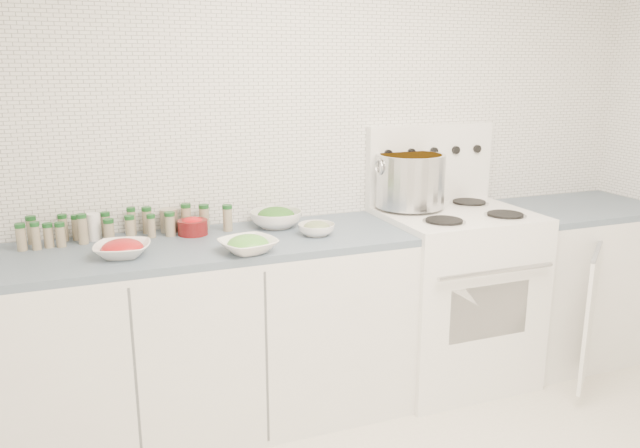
{
  "coord_description": "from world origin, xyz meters",
  "views": [
    {
      "loc": [
        -1.32,
        -1.52,
        1.67
      ],
      "look_at": [
        -0.3,
        1.14,
        0.95
      ],
      "focal_mm": 35.0,
      "sensor_mm": 36.0,
      "label": 1
    }
  ],
  "objects": [
    {
      "name": "room_walls",
      "position": [
        0.0,
        0.0,
        1.56
      ],
      "size": [
        3.54,
        3.04,
        2.52
      ],
      "color": "white",
      "rests_on": "ground"
    },
    {
      "name": "counter_left",
      "position": [
        -0.82,
        1.19,
        0.45
      ],
      "size": [
        1.85,
        0.62,
        0.9
      ],
      "color": "white",
      "rests_on": "ground"
    },
    {
      "name": "stove",
      "position": [
        0.48,
        1.19,
        0.5
      ],
      "size": [
        0.76,
        0.7,
        1.36
      ],
      "color": "white",
      "rests_on": "ground"
    },
    {
      "name": "counter_right",
      "position": [
        1.3,
        1.19,
        0.45
      ],
      "size": [
        0.89,
        0.89,
        0.9
      ],
      "color": "white",
      "rests_on": "ground"
    },
    {
      "name": "stock_pot",
      "position": [
        0.29,
        1.34,
        1.1
      ],
      "size": [
        0.38,
        0.36,
        0.28
      ],
      "rotation": [
        0.0,
        0.0,
        -0.05
      ],
      "color": "silver",
      "rests_on": "stove"
    },
    {
      "name": "bowl_tomato",
      "position": [
        -1.2,
        1.1,
        0.93
      ],
      "size": [
        0.28,
        0.28,
        0.08
      ],
      "color": "white",
      "rests_on": "counter_left"
    },
    {
      "name": "bowl_snowpea",
      "position": [
        -0.7,
        0.97,
        0.93
      ],
      "size": [
        0.29,
        0.29,
        0.08
      ],
      "color": "white",
      "rests_on": "counter_left"
    },
    {
      "name": "bowl_broccoli",
      "position": [
        -0.46,
        1.34,
        0.95
      ],
      "size": [
        0.26,
        0.26,
        0.1
      ],
      "color": "white",
      "rests_on": "counter_left"
    },
    {
      "name": "bowl_zucchini",
      "position": [
        -0.32,
        1.13,
        0.93
      ],
      "size": [
        0.23,
        0.23,
        0.07
      ],
      "color": "white",
      "rests_on": "counter_left"
    },
    {
      "name": "bowl_pepper",
      "position": [
        -0.86,
        1.35,
        0.94
      ],
      "size": [
        0.14,
        0.14,
        0.09
      ],
      "color": "#5A0F10",
      "rests_on": "counter_left"
    },
    {
      "name": "salt_canister",
      "position": [
        -1.3,
        1.41,
        0.96
      ],
      "size": [
        0.07,
        0.07,
        0.12
      ],
      "primitive_type": "cylinder",
      "rotation": [
        0.0,
        0.0,
        0.23
      ],
      "color": "white",
      "rests_on": "counter_left"
    },
    {
      "name": "tin_can",
      "position": [
        -0.96,
        1.44,
        0.96
      ],
      "size": [
        0.1,
        0.1,
        0.11
      ],
      "primitive_type": "cylinder",
      "rotation": [
        0.0,
        0.0,
        0.18
      ],
      "color": "#B1A695",
      "rests_on": "counter_left"
    },
    {
      "name": "spice_cluster",
      "position": [
        -1.19,
        1.4,
        0.96
      ],
      "size": [
        0.95,
        0.16,
        0.14
      ],
      "color": "gray",
      "rests_on": "counter_left"
    }
  ]
}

